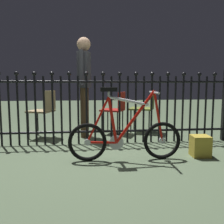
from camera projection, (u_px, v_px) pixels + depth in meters
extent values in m
plane|color=#536549|center=(105.00, 155.00, 3.31)|extent=(20.00, 20.00, 0.00)
cylinder|color=black|center=(0.00, 111.00, 3.72)|extent=(0.03, 0.03, 1.05)
cylinder|color=black|center=(9.00, 111.00, 3.74)|extent=(0.03, 0.03, 1.05)
cylinder|color=black|center=(18.00, 111.00, 3.75)|extent=(0.03, 0.03, 1.05)
sphere|color=black|center=(16.00, 74.00, 3.68)|extent=(0.07, 0.07, 0.07)
cylinder|color=black|center=(27.00, 111.00, 3.76)|extent=(0.03, 0.03, 1.05)
cylinder|color=black|center=(36.00, 111.00, 3.78)|extent=(0.03, 0.03, 1.05)
sphere|color=black|center=(34.00, 74.00, 3.71)|extent=(0.07, 0.07, 0.07)
cylinder|color=black|center=(44.00, 111.00, 3.79)|extent=(0.03, 0.03, 1.05)
cylinder|color=black|center=(53.00, 111.00, 3.80)|extent=(0.03, 0.03, 1.05)
sphere|color=black|center=(52.00, 74.00, 3.74)|extent=(0.07, 0.07, 0.07)
cylinder|color=black|center=(61.00, 111.00, 3.82)|extent=(0.03, 0.03, 1.05)
cylinder|color=black|center=(70.00, 111.00, 3.83)|extent=(0.03, 0.03, 1.05)
sphere|color=black|center=(69.00, 74.00, 3.76)|extent=(0.07, 0.07, 0.07)
cylinder|color=black|center=(78.00, 110.00, 3.84)|extent=(0.03, 0.03, 1.05)
cylinder|color=black|center=(87.00, 110.00, 3.86)|extent=(0.03, 0.03, 1.05)
sphere|color=black|center=(86.00, 74.00, 3.79)|extent=(0.07, 0.07, 0.07)
cylinder|color=black|center=(95.00, 110.00, 3.87)|extent=(0.03, 0.03, 1.05)
cylinder|color=black|center=(103.00, 110.00, 3.88)|extent=(0.03, 0.03, 1.05)
sphere|color=black|center=(103.00, 74.00, 3.82)|extent=(0.07, 0.07, 0.07)
cylinder|color=black|center=(111.00, 110.00, 3.90)|extent=(0.03, 0.03, 1.05)
cylinder|color=black|center=(120.00, 110.00, 3.91)|extent=(0.03, 0.03, 1.05)
sphere|color=black|center=(120.00, 74.00, 3.84)|extent=(0.07, 0.07, 0.07)
cylinder|color=black|center=(128.00, 110.00, 3.93)|extent=(0.03, 0.03, 1.05)
cylinder|color=black|center=(136.00, 110.00, 3.94)|extent=(0.03, 0.03, 1.05)
sphere|color=black|center=(136.00, 74.00, 3.87)|extent=(0.07, 0.07, 0.07)
cylinder|color=black|center=(144.00, 110.00, 3.95)|extent=(0.03, 0.03, 1.05)
cylinder|color=black|center=(152.00, 110.00, 3.97)|extent=(0.03, 0.03, 1.05)
sphere|color=black|center=(152.00, 74.00, 3.90)|extent=(0.07, 0.07, 0.07)
cylinder|color=black|center=(159.00, 109.00, 3.98)|extent=(0.03, 0.03, 1.05)
cylinder|color=black|center=(167.00, 109.00, 3.99)|extent=(0.03, 0.03, 1.05)
sphere|color=black|center=(168.00, 74.00, 3.93)|extent=(0.07, 0.07, 0.07)
cylinder|color=black|center=(175.00, 109.00, 4.01)|extent=(0.03, 0.03, 1.05)
cylinder|color=black|center=(183.00, 109.00, 4.02)|extent=(0.03, 0.03, 1.05)
sphere|color=black|center=(184.00, 74.00, 3.95)|extent=(0.07, 0.07, 0.07)
cylinder|color=black|center=(190.00, 109.00, 4.03)|extent=(0.03, 0.03, 1.05)
cylinder|color=black|center=(198.00, 109.00, 4.05)|extent=(0.03, 0.03, 1.05)
sphere|color=black|center=(199.00, 74.00, 3.98)|extent=(0.07, 0.07, 0.07)
cylinder|color=black|center=(205.00, 109.00, 4.06)|extent=(0.03, 0.03, 1.05)
cylinder|color=black|center=(213.00, 109.00, 4.07)|extent=(0.03, 0.03, 1.05)
sphere|color=black|center=(215.00, 74.00, 4.01)|extent=(0.07, 0.07, 0.07)
cylinder|color=black|center=(102.00, 131.00, 3.92)|extent=(4.06, 0.04, 0.04)
cylinder|color=black|center=(101.00, 82.00, 3.83)|extent=(4.06, 0.04, 0.04)
torus|color=black|center=(87.00, 142.00, 3.02)|extent=(0.47, 0.05, 0.47)
cylinder|color=silver|center=(87.00, 142.00, 3.02)|extent=(0.08, 0.03, 0.08)
torus|color=black|center=(162.00, 141.00, 3.11)|extent=(0.47, 0.05, 0.47)
cylinder|color=silver|center=(162.00, 141.00, 3.11)|extent=(0.08, 0.03, 0.08)
cylinder|color=red|center=(135.00, 117.00, 3.04)|extent=(0.49, 0.04, 0.65)
cylinder|color=silver|center=(129.00, 101.00, 3.01)|extent=(0.49, 0.04, 0.14)
cylinder|color=red|center=(113.00, 120.00, 3.01)|extent=(0.13, 0.04, 0.57)
cylinder|color=red|center=(102.00, 142.00, 3.04)|extent=(0.35, 0.03, 0.04)
cylinder|color=red|center=(98.00, 120.00, 3.00)|extent=(0.28, 0.03, 0.56)
cylinder|color=red|center=(158.00, 116.00, 3.06)|extent=(0.14, 0.03, 0.63)
cylinder|color=silver|center=(154.00, 92.00, 3.02)|extent=(0.03, 0.03, 0.02)
cylinder|color=silver|center=(154.00, 93.00, 3.02)|extent=(0.03, 0.40, 0.03)
cylinder|color=silver|center=(109.00, 94.00, 2.97)|extent=(0.03, 0.03, 0.07)
cube|color=black|center=(109.00, 89.00, 2.97)|extent=(0.20, 0.09, 0.05)
cylinder|color=silver|center=(116.00, 143.00, 3.05)|extent=(0.18, 0.01, 0.18)
cylinder|color=black|center=(131.00, 122.00, 4.72)|extent=(0.02, 0.02, 0.44)
cylinder|color=black|center=(134.00, 119.00, 5.05)|extent=(0.02, 0.02, 0.44)
cylinder|color=black|center=(149.00, 122.00, 4.63)|extent=(0.02, 0.02, 0.44)
cylinder|color=black|center=(151.00, 120.00, 4.96)|extent=(0.02, 0.02, 0.44)
cube|color=olive|center=(141.00, 109.00, 4.81)|extent=(0.56, 0.56, 0.03)
cube|color=olive|center=(152.00, 99.00, 4.74)|extent=(0.18, 0.39, 0.33)
cylinder|color=black|center=(28.00, 126.00, 4.22)|extent=(0.02, 0.02, 0.45)
cylinder|color=black|center=(38.00, 123.00, 4.52)|extent=(0.02, 0.02, 0.45)
cylinder|color=black|center=(45.00, 127.00, 4.15)|extent=(0.02, 0.02, 0.45)
cylinder|color=black|center=(53.00, 124.00, 4.45)|extent=(0.02, 0.02, 0.45)
cube|color=tan|center=(41.00, 111.00, 4.30)|extent=(0.49, 0.49, 0.03)
cube|color=tan|center=(50.00, 100.00, 4.24)|extent=(0.15, 0.35, 0.34)
cylinder|color=black|center=(102.00, 123.00, 4.63)|extent=(0.02, 0.02, 0.42)
cylinder|color=black|center=(108.00, 120.00, 4.92)|extent=(0.02, 0.02, 0.42)
cylinder|color=black|center=(118.00, 124.00, 4.53)|extent=(0.02, 0.02, 0.42)
cylinder|color=black|center=(123.00, 121.00, 4.82)|extent=(0.02, 0.02, 0.42)
cube|color=#A51E19|center=(112.00, 110.00, 4.70)|extent=(0.52, 0.52, 0.03)
cube|color=#A51E19|center=(122.00, 101.00, 4.62)|extent=(0.19, 0.34, 0.32)
cylinder|color=#4C3823|center=(84.00, 113.00, 4.31)|extent=(0.11, 0.11, 0.86)
cylinder|color=#4C3823|center=(86.00, 112.00, 4.47)|extent=(0.11, 0.11, 0.86)
cube|color=#3F3F47|center=(84.00, 70.00, 4.30)|extent=(0.24, 0.33, 0.61)
cylinder|color=#3F3F47|center=(81.00, 67.00, 4.10)|extent=(0.08, 0.08, 0.58)
cylinder|color=#3F3F47|center=(87.00, 69.00, 4.49)|extent=(0.08, 0.08, 0.58)
sphere|color=tan|center=(84.00, 44.00, 4.25)|extent=(0.23, 0.23, 0.23)
cube|color=#B29933|center=(200.00, 146.00, 3.23)|extent=(0.25, 0.25, 0.27)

